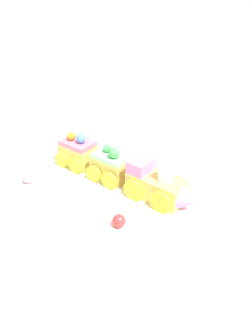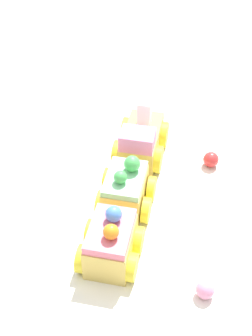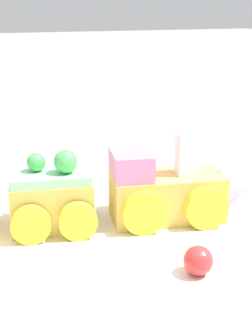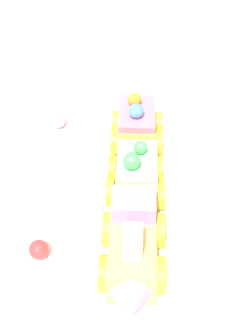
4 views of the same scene
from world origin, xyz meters
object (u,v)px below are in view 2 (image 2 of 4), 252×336
object	(u,v)px
cake_car_mint	(127,190)
gumball_red	(211,159)
cake_train_locomotive	(142,138)
gumball_pink	(205,289)
cake_car_strawberry	(111,244)

from	to	relation	value
cake_car_mint	gumball_red	world-z (taller)	cake_car_mint
cake_train_locomotive	cake_car_mint	size ratio (longest dim) A/B	1.51
cake_train_locomotive	cake_car_mint	distance (m)	0.11
cake_train_locomotive	gumball_pink	distance (m)	0.26
cake_car_strawberry	gumball_pink	distance (m)	0.12
cake_car_strawberry	gumball_pink	bearing A→B (deg)	-103.97
gumball_red	gumball_pink	distance (m)	0.22
cake_car_strawberry	gumball_red	distance (m)	0.22
cake_car_mint	cake_car_strawberry	distance (m)	0.09
cake_train_locomotive	gumball_pink	size ratio (longest dim) A/B	6.47
cake_train_locomotive	gumball_red	world-z (taller)	cake_train_locomotive
cake_car_strawberry	gumball_red	xyz separation A→B (m)	(0.15, -0.16, -0.02)
cake_car_mint	gumball_red	size ratio (longest dim) A/B	4.10
cake_train_locomotive	cake_car_strawberry	size ratio (longest dim) A/B	1.51
gumball_pink	cake_car_strawberry	bearing A→B (deg)	56.08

